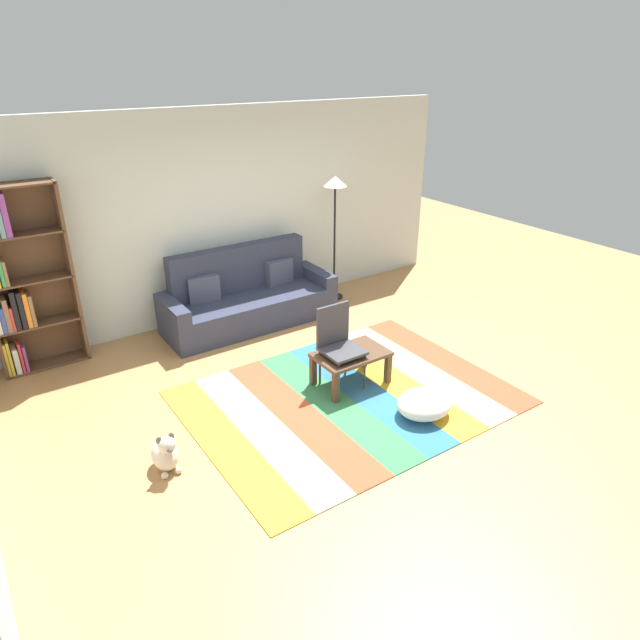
# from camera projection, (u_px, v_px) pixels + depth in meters

# --- Properties ---
(ground_plane) EXTENTS (14.00, 14.00, 0.00)m
(ground_plane) POSITION_uv_depth(u_px,v_px,m) (342.00, 387.00, 6.09)
(ground_plane) COLOR #B27F4C
(back_wall) EXTENTS (6.80, 0.10, 2.70)m
(back_wall) POSITION_uv_depth(u_px,v_px,m) (230.00, 214.00, 7.43)
(back_wall) COLOR silver
(back_wall) RESTS_ON ground_plane
(rug) EXTENTS (3.22, 2.41, 0.01)m
(rug) POSITION_uv_depth(u_px,v_px,m) (348.00, 397.00, 5.89)
(rug) COLOR gold
(rug) RESTS_ON ground_plane
(couch) EXTENTS (2.26, 0.80, 1.00)m
(couch) POSITION_uv_depth(u_px,v_px,m) (247.00, 299.00, 7.42)
(couch) COLOR #2D3347
(couch) RESTS_ON ground_plane
(bookshelf) EXTENTS (0.90, 0.28, 2.08)m
(bookshelf) POSITION_uv_depth(u_px,v_px,m) (17.00, 281.00, 6.03)
(bookshelf) COLOR brown
(bookshelf) RESTS_ON ground_plane
(coffee_table) EXTENTS (0.77, 0.50, 0.37)m
(coffee_table) POSITION_uv_depth(u_px,v_px,m) (351.00, 358.00, 6.01)
(coffee_table) COLOR #513826
(coffee_table) RESTS_ON rug
(pouf) EXTENTS (0.57, 0.49, 0.24)m
(pouf) POSITION_uv_depth(u_px,v_px,m) (424.00, 404.00, 5.56)
(pouf) COLOR white
(pouf) RESTS_ON rug
(dog) EXTENTS (0.22, 0.35, 0.40)m
(dog) POSITION_uv_depth(u_px,v_px,m) (165.00, 454.00, 4.81)
(dog) COLOR beige
(dog) RESTS_ON ground_plane
(standing_lamp) EXTENTS (0.32, 0.32, 1.77)m
(standing_lamp) POSITION_uv_depth(u_px,v_px,m) (335.00, 198.00, 7.71)
(standing_lamp) COLOR black
(standing_lamp) RESTS_ON ground_plane
(tv_remote) EXTENTS (0.06, 0.15, 0.02)m
(tv_remote) POSITION_uv_depth(u_px,v_px,m) (351.00, 348.00, 6.06)
(tv_remote) COLOR black
(tv_remote) RESTS_ON coffee_table
(folding_chair) EXTENTS (0.40, 0.40, 0.90)m
(folding_chair) POSITION_uv_depth(u_px,v_px,m) (338.00, 340.00, 5.93)
(folding_chair) COLOR #38383D
(folding_chair) RESTS_ON ground_plane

